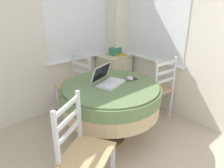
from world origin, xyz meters
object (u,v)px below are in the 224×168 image
(round_dining_table, at_px, (111,97))
(storage_box, at_px, (115,51))
(corner_cabinet, at_px, (114,76))
(laptop, at_px, (108,80))
(dining_chair_near_right_window, at_px, (157,89))
(computer_mouse, at_px, (130,78))
(dining_chair_camera_near, at_px, (83,151))
(dining_chair_near_back_window, at_px, (76,85))
(book_on_cabinet, at_px, (119,54))
(cell_phone, at_px, (133,78))

(round_dining_table, relative_size, storage_box, 6.42)
(corner_cabinet, height_order, storage_box, storage_box)
(laptop, distance_m, dining_chair_near_right_window, 0.91)
(computer_mouse, distance_m, dining_chair_near_right_window, 0.65)
(corner_cabinet, relative_size, storage_box, 4.14)
(round_dining_table, distance_m, corner_cabinet, 1.29)
(laptop, xyz_separation_m, dining_chair_camera_near, (-0.73, -0.52, -0.33))
(dining_chair_near_back_window, height_order, storage_box, dining_chair_near_back_window)
(dining_chair_camera_near, height_order, corner_cabinet, dining_chair_camera_near)
(laptop, xyz_separation_m, book_on_cabinet, (0.93, 0.79, -0.01))
(cell_phone, relative_size, storage_box, 0.60)
(computer_mouse, relative_size, dining_chair_camera_near, 0.11)
(dining_chair_near_right_window, relative_size, dining_chair_camera_near, 1.00)
(laptop, distance_m, cell_phone, 0.35)
(computer_mouse, relative_size, dining_chair_near_back_window, 0.11)
(laptop, relative_size, dining_chair_near_right_window, 0.45)
(laptop, relative_size, cell_phone, 3.82)
(laptop, bearing_deg, dining_chair_near_back_window, 87.22)
(dining_chair_near_back_window, distance_m, dining_chair_camera_near, 1.52)
(laptop, xyz_separation_m, dining_chair_near_back_window, (0.04, 0.78, -0.33))
(round_dining_table, relative_size, corner_cabinet, 1.55)
(dining_chair_camera_near, xyz_separation_m, storage_box, (1.62, 1.37, 0.37))
(laptop, bearing_deg, cell_phone, -16.28)
(cell_phone, distance_m, book_on_cabinet, 1.07)
(computer_mouse, height_order, corner_cabinet, computer_mouse)
(computer_mouse, bearing_deg, storage_box, 56.97)
(laptop, bearing_deg, dining_chair_camera_near, -144.35)
(dining_chair_camera_near, bearing_deg, laptop, 35.65)
(cell_phone, xyz_separation_m, dining_chair_near_back_window, (-0.30, 0.88, -0.29))
(laptop, xyz_separation_m, corner_cabinet, (0.87, 0.84, -0.40))
(round_dining_table, distance_m, computer_mouse, 0.33)
(laptop, height_order, dining_chair_near_right_window, laptop)
(round_dining_table, xyz_separation_m, dining_chair_near_right_window, (0.85, -0.04, -0.14))
(storage_box, bearing_deg, cell_phone, -120.32)
(cell_phone, bearing_deg, dining_chair_near_back_window, 108.69)
(round_dining_table, xyz_separation_m, dining_chair_near_back_window, (0.05, 0.86, -0.14))
(corner_cabinet, bearing_deg, book_on_cabinet, -42.04)
(laptop, relative_size, corner_cabinet, 0.55)
(cell_phone, height_order, dining_chair_near_right_window, dining_chair_near_right_window)
(computer_mouse, height_order, dining_chair_camera_near, dining_chair_camera_near)
(book_on_cabinet, bearing_deg, dining_chair_camera_near, -141.57)
(computer_mouse, distance_m, book_on_cabinet, 1.11)
(dining_chair_camera_near, bearing_deg, corner_cabinet, 40.51)
(round_dining_table, distance_m, book_on_cabinet, 1.29)
(round_dining_table, height_order, dining_chair_camera_near, dining_chair_camera_near)
(dining_chair_near_right_window, bearing_deg, round_dining_table, 177.34)
(round_dining_table, xyz_separation_m, book_on_cabinet, (0.94, 0.86, 0.19))
(computer_mouse, bearing_deg, corner_cabinet, 57.70)
(laptop, relative_size, computer_mouse, 4.09)
(dining_chair_near_right_window, distance_m, storage_box, 1.03)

